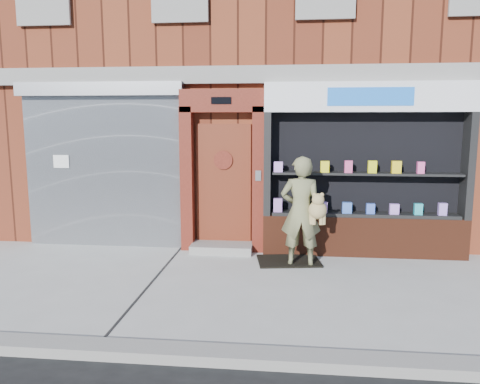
# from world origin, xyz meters

# --- Properties ---
(ground) EXTENTS (80.00, 80.00, 0.00)m
(ground) POSITION_xyz_m (0.00, 0.00, 0.00)
(ground) COLOR #9E9E99
(ground) RESTS_ON ground
(curb) EXTENTS (60.00, 0.30, 0.12)m
(curb) POSITION_xyz_m (0.00, -2.15, 0.06)
(curb) COLOR gray
(curb) RESTS_ON ground
(building) EXTENTS (12.00, 8.16, 8.00)m
(building) POSITION_xyz_m (-0.00, 5.99, 4.00)
(building) COLOR #602516
(building) RESTS_ON ground
(shutter_bay) EXTENTS (3.10, 0.30, 3.04)m
(shutter_bay) POSITION_xyz_m (-3.00, 1.93, 1.72)
(shutter_bay) COLOR gray
(shutter_bay) RESTS_ON ground
(red_door_bay) EXTENTS (1.52, 0.58, 2.90)m
(red_door_bay) POSITION_xyz_m (-0.75, 1.86, 1.46)
(red_door_bay) COLOR #4A140C
(red_door_bay) RESTS_ON ground
(pharmacy_bay) EXTENTS (3.50, 0.41, 3.00)m
(pharmacy_bay) POSITION_xyz_m (1.75, 1.81, 1.37)
(pharmacy_bay) COLOR #552414
(pharmacy_bay) RESTS_ON ground
(woman) EXTENTS (0.74, 0.46, 1.80)m
(woman) POSITION_xyz_m (0.66, 1.08, 0.90)
(woman) COLOR #6D6E48
(woman) RESTS_ON ground
(doormat) EXTENTS (1.13, 0.87, 0.03)m
(doormat) POSITION_xyz_m (0.46, 1.23, 0.01)
(doormat) COLOR black
(doormat) RESTS_ON ground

